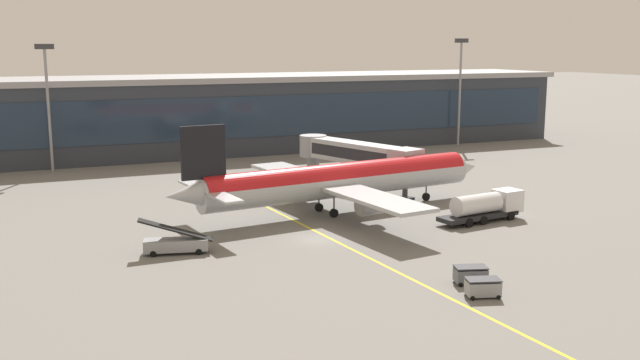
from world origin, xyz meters
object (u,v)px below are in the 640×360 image
object	(u,v)px
belt_loader	(176,243)
baggage_cart_1	(471,274)
main_airliner	(340,180)
fuel_tanker	(486,206)
baggage_cart_0	(483,287)

from	to	relation	value
belt_loader	baggage_cart_1	bearing A→B (deg)	-41.79
main_airliner	fuel_tanker	distance (m)	16.97
main_airliner	belt_loader	size ratio (longest dim) A/B	6.02
belt_loader	baggage_cart_0	bearing A→B (deg)	-47.57
fuel_tanker	baggage_cart_0	distance (m)	25.45
baggage_cart_0	main_airliner	bearing A→B (deg)	86.74
baggage_cart_1	main_airliner	bearing A→B (deg)	88.39
main_airliner	belt_loader	distance (m)	23.41
main_airliner	belt_loader	bearing A→B (deg)	-156.62
baggage_cart_0	baggage_cart_1	bearing A→B (deg)	72.36
belt_loader	baggage_cart_0	size ratio (longest dim) A/B	2.35
fuel_tanker	baggage_cart_1	world-z (taller)	fuel_tanker
belt_loader	baggage_cart_0	xyz separation A→B (m)	(19.58, -21.42, -0.21)
main_airliner	fuel_tanker	bearing A→B (deg)	-37.31
fuel_tanker	belt_loader	bearing A→B (deg)	178.38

